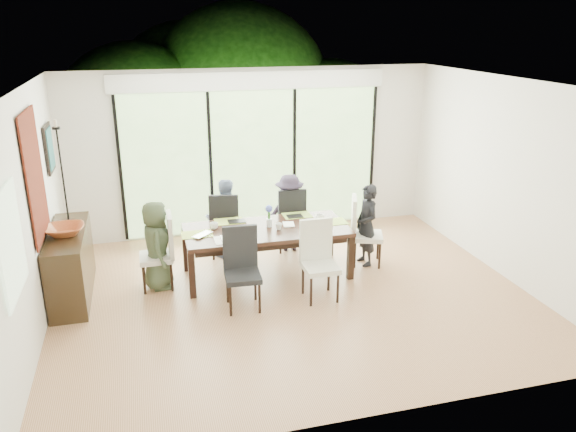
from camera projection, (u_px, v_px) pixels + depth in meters
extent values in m
cube|color=#905A39|center=(293.00, 294.00, 7.35)|extent=(6.00, 5.00, 0.01)
cube|color=white|center=(294.00, 83.00, 6.46)|extent=(6.00, 5.00, 0.01)
cube|color=silver|center=(252.00, 152.00, 9.19)|extent=(6.00, 0.02, 2.70)
cube|color=silver|center=(374.00, 283.00, 4.62)|extent=(6.00, 0.02, 2.70)
cube|color=silver|center=(30.00, 216.00, 6.17)|extent=(0.02, 5.00, 2.70)
cube|color=silver|center=(506.00, 179.00, 7.64)|extent=(0.02, 5.00, 2.70)
cube|color=#598C3F|center=(253.00, 162.00, 9.21)|extent=(4.20, 0.02, 2.30)
cube|color=white|center=(252.00, 81.00, 8.77)|extent=(4.40, 0.06, 0.28)
cube|color=black|center=(120.00, 170.00, 8.69)|extent=(0.05, 0.04, 2.30)
cube|color=black|center=(211.00, 164.00, 9.03)|extent=(0.05, 0.04, 2.30)
cube|color=black|center=(294.00, 159.00, 9.37)|extent=(0.05, 0.04, 2.30)
cube|color=black|center=(372.00, 154.00, 9.71)|extent=(0.05, 0.04, 2.30)
cube|color=#8CAD7F|center=(11.00, 243.00, 5.04)|extent=(0.02, 0.90, 1.00)
cube|color=#4F3C22|center=(245.00, 215.00, 10.47)|extent=(6.00, 1.80, 0.10)
cube|color=brown|center=(236.00, 174.00, 11.00)|extent=(6.00, 0.08, 0.06)
sphere|color=#14380F|center=(137.00, 124.00, 11.18)|extent=(3.20, 3.20, 3.20)
sphere|color=#14380F|center=(240.00, 98.00, 12.14)|extent=(4.00, 4.00, 4.00)
sphere|color=#14380F|center=(330.00, 125.00, 12.03)|extent=(2.80, 2.80, 2.80)
sphere|color=#14380F|center=(191.00, 104.00, 12.60)|extent=(3.60, 3.60, 3.60)
cube|color=black|center=(266.00, 230.00, 7.70)|extent=(2.23, 1.02, 0.06)
cube|color=black|center=(267.00, 236.00, 7.73)|extent=(2.05, 0.84, 0.09)
cube|color=black|center=(192.00, 275.00, 7.16)|extent=(0.08, 0.08, 0.64)
cube|color=black|center=(351.00, 257.00, 7.69)|extent=(0.08, 0.08, 0.64)
cube|color=black|center=(186.00, 250.00, 7.94)|extent=(0.08, 0.08, 0.64)
cube|color=black|center=(330.00, 235.00, 8.47)|extent=(0.08, 0.08, 0.64)
imported|color=#3A4930|center=(157.00, 245.00, 7.36)|extent=(0.35, 0.56, 1.20)
imported|color=black|center=(367.00, 225.00, 8.08)|extent=(0.40, 0.59, 1.20)
imported|color=#7586A9|center=(225.00, 218.00, 8.37)|extent=(0.59, 0.40, 1.20)
imported|color=#271F2F|center=(289.00, 213.00, 8.61)|extent=(0.59, 0.41, 1.20)
cube|color=#91A83C|center=(197.00, 234.00, 7.46)|extent=(0.41, 0.30, 0.01)
cube|color=#8FB03F|center=(332.00, 222.00, 7.92)|extent=(0.41, 0.30, 0.01)
cube|color=#A2BB43|center=(229.00, 221.00, 7.95)|extent=(0.41, 0.30, 0.01)
cube|color=#82A33A|center=(297.00, 215.00, 8.19)|extent=(0.41, 0.30, 0.01)
cube|color=white|center=(230.00, 239.00, 7.28)|extent=(0.41, 0.30, 0.01)
cube|color=black|center=(237.00, 221.00, 7.92)|extent=(0.24, 0.17, 0.01)
cube|color=black|center=(295.00, 216.00, 8.13)|extent=(0.22, 0.16, 0.01)
cube|color=white|center=(316.00, 225.00, 7.82)|extent=(0.28, 0.20, 0.00)
cube|color=white|center=(230.00, 238.00, 7.28)|extent=(0.24, 0.24, 0.02)
cube|color=orange|center=(230.00, 237.00, 7.27)|extent=(0.19, 0.19, 0.01)
cylinder|color=silver|center=(269.00, 223.00, 7.73)|extent=(0.07, 0.07, 0.11)
cylinder|color=#337226|center=(269.00, 215.00, 7.69)|extent=(0.04, 0.04, 0.15)
sphere|color=#5060C8|center=(269.00, 209.00, 7.66)|extent=(0.10, 0.10, 0.10)
imported|color=silver|center=(205.00, 236.00, 7.39)|extent=(0.36, 0.35, 0.02)
imported|color=white|center=(214.00, 226.00, 7.64)|extent=(0.16, 0.16, 0.09)
imported|color=white|center=(279.00, 227.00, 7.62)|extent=(0.12, 0.12, 0.09)
imported|color=white|center=(320.00, 218.00, 7.96)|extent=(0.13, 0.13, 0.09)
imported|color=white|center=(283.00, 225.00, 7.80)|extent=(0.18, 0.23, 0.02)
cube|color=black|center=(71.00, 264.00, 7.18)|extent=(0.44, 1.57, 0.88)
imported|color=#994521|center=(65.00, 230.00, 6.93)|extent=(0.47, 0.47, 0.11)
cylinder|color=black|center=(69.00, 221.00, 7.35)|extent=(0.10, 0.10, 0.04)
cylinder|color=black|center=(63.00, 176.00, 7.14)|extent=(0.02, 0.02, 1.23)
cylinder|color=black|center=(56.00, 128.00, 6.94)|extent=(0.10, 0.10, 0.03)
cylinder|color=silver|center=(55.00, 123.00, 6.92)|extent=(0.04, 0.04, 0.10)
cube|color=maroon|center=(35.00, 176.00, 6.43)|extent=(0.02, 1.00, 1.50)
cube|color=black|center=(49.00, 148.00, 7.60)|extent=(0.03, 0.55, 0.65)
cube|color=#164749|center=(51.00, 148.00, 7.61)|extent=(0.01, 0.45, 0.55)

